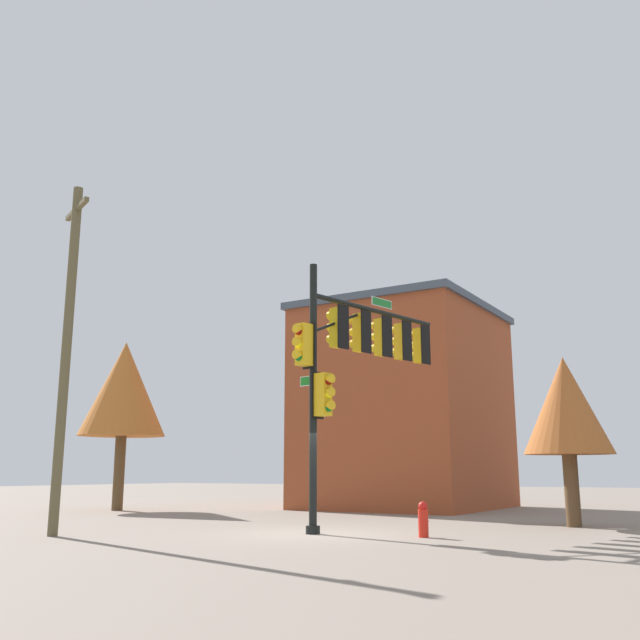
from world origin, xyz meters
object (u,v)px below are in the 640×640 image
(utility_pole, at_px, (67,346))
(tree_mid, at_px, (566,406))
(signal_pole_assembly, at_px, (356,352))
(tree_near, at_px, (124,389))
(fire_hydrant, at_px, (423,520))
(brick_building, at_px, (405,407))

(utility_pole, bearing_deg, tree_mid, -46.14)
(signal_pole_assembly, distance_m, tree_near, 13.40)
(utility_pole, xyz_separation_m, fire_hydrant, (4.45, -7.77, -4.25))
(tree_near, relative_size, brick_building, 0.79)
(tree_mid, bearing_deg, utility_pole, 133.86)
(fire_hydrant, bearing_deg, brick_building, 26.42)
(signal_pole_assembly, bearing_deg, brick_building, 18.52)
(signal_pole_assembly, relative_size, tree_near, 1.02)
(utility_pole, height_order, brick_building, utility_pole)
(tree_near, bearing_deg, signal_pole_assembly, -104.97)
(signal_pole_assembly, distance_m, utility_pole, 7.73)
(utility_pole, height_order, fire_hydrant, utility_pole)
(fire_hydrant, height_order, brick_building, brick_building)
(signal_pole_assembly, bearing_deg, tree_mid, -48.59)
(signal_pole_assembly, relative_size, fire_hydrant, 8.46)
(brick_building, bearing_deg, tree_mid, -130.32)
(utility_pole, xyz_separation_m, brick_building, (16.87, -1.59, -0.33))
(fire_hydrant, distance_m, tree_near, 16.60)
(utility_pole, distance_m, fire_hydrant, 9.91)
(fire_hydrant, xyz_separation_m, tree_mid, (5.23, -2.31, 2.98))
(tree_near, bearing_deg, fire_hydrant, -106.56)
(tree_near, bearing_deg, tree_mid, -87.82)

